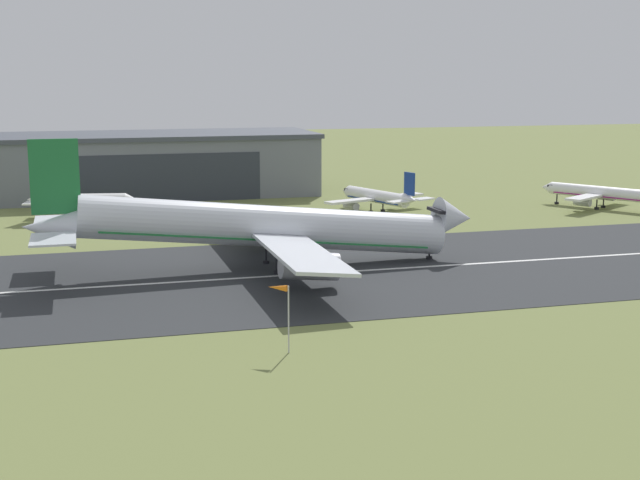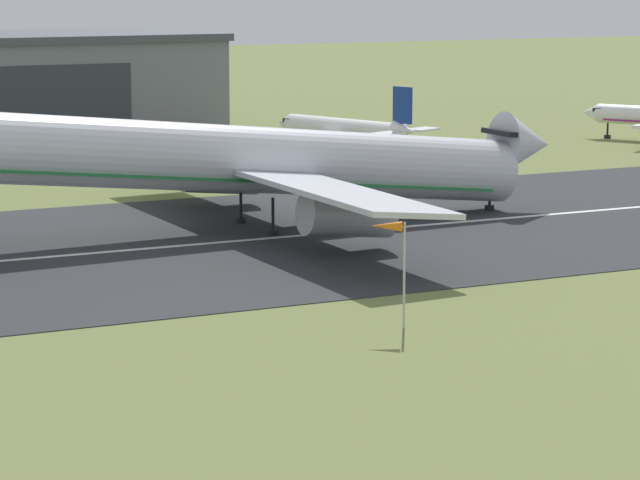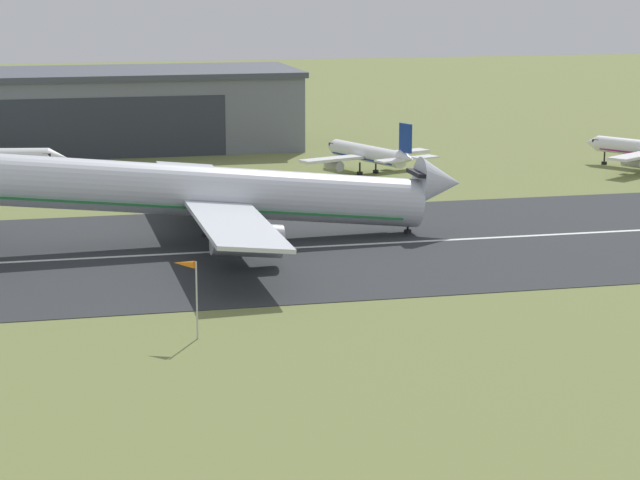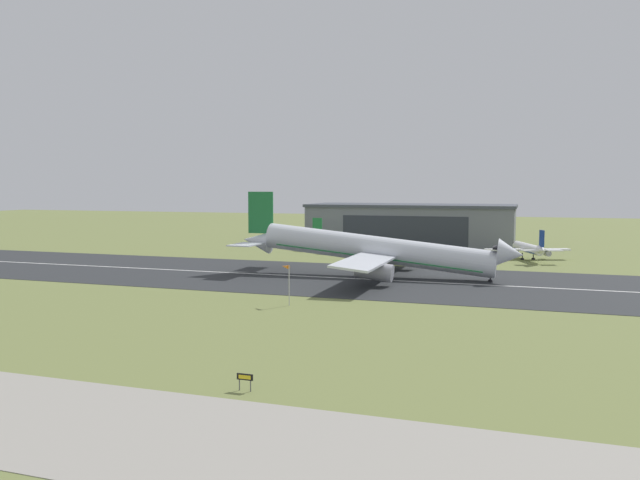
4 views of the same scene
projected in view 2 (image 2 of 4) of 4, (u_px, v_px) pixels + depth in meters
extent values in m
cylinder|color=silver|center=(251.00, 160.00, 119.85)|extent=(47.50, 5.33, 9.82)
cone|color=silver|center=(526.00, 143.00, 131.13)|extent=(5.26, 5.30, 5.73)
cube|color=black|center=(500.00, 133.00, 129.81)|extent=(1.14, 4.50, 0.54)
cube|color=#1E7238|center=(251.00, 178.00, 120.11)|extent=(42.31, 5.06, 4.30)
cube|color=silver|center=(341.00, 193.00, 108.10)|extent=(7.02, 22.62, 1.07)
cylinder|color=#A8A8B2|center=(347.00, 215.00, 110.64)|extent=(7.17, 3.29, 3.93)
cube|color=silver|center=(197.00, 152.00, 132.75)|extent=(7.02, 22.62, 1.07)
cylinder|color=#A8A8B2|center=(220.00, 175.00, 132.10)|extent=(7.17, 3.29, 3.93)
cylinder|color=black|center=(490.00, 193.00, 130.31)|extent=(0.24, 0.24, 3.00)
cylinder|color=black|center=(489.00, 208.00, 130.53)|extent=(0.84, 0.84, 0.44)
cylinder|color=black|center=(273.00, 217.00, 117.97)|extent=(0.24, 0.24, 3.00)
cylinder|color=black|center=(273.00, 233.00, 118.19)|extent=(0.84, 0.84, 0.44)
cylinder|color=black|center=(241.00, 205.00, 123.58)|extent=(0.24, 0.24, 3.00)
cylinder|color=black|center=(241.00, 221.00, 123.81)|extent=(0.84, 0.84, 0.44)
cylinder|color=white|center=(342.00, 129.00, 169.42)|extent=(7.70, 15.65, 2.34)
cone|color=white|center=(285.00, 123.00, 175.49)|extent=(2.93, 2.79, 2.34)
cone|color=white|center=(405.00, 131.00, 163.04)|extent=(2.95, 3.37, 2.11)
cube|color=black|center=(292.00, 120.00, 174.63)|extent=(2.25, 1.72, 0.44)
cube|color=navy|center=(342.00, 134.00, 169.54)|extent=(7.04, 14.13, 0.20)
cube|color=white|center=(375.00, 128.00, 173.94)|extent=(9.78, 5.64, 0.40)
cylinder|color=#A8A8B2|center=(367.00, 137.00, 173.91)|extent=(2.42, 3.36, 1.45)
cube|color=white|center=(303.00, 136.00, 165.47)|extent=(9.78, 5.64, 0.40)
cylinder|color=#A8A8B2|center=(304.00, 144.00, 166.53)|extent=(2.42, 3.36, 1.45)
cube|color=navy|center=(403.00, 105.00, 162.84)|extent=(1.15, 2.49, 3.98)
cube|color=white|center=(423.00, 129.00, 165.19)|extent=(4.14, 3.34, 0.24)
cube|color=white|center=(387.00, 134.00, 160.95)|extent=(4.14, 3.34, 0.24)
cylinder|color=black|center=(299.00, 142.00, 174.33)|extent=(0.24, 0.24, 1.78)
cylinder|color=black|center=(299.00, 148.00, 174.45)|extent=(0.84, 0.84, 0.44)
cylinder|color=black|center=(351.00, 146.00, 170.67)|extent=(0.24, 0.24, 1.78)
cylinder|color=black|center=(351.00, 152.00, 170.78)|extent=(0.84, 0.84, 0.44)
cylinder|color=black|center=(334.00, 148.00, 168.66)|extent=(0.24, 0.24, 1.78)
cylinder|color=black|center=(334.00, 154.00, 168.77)|extent=(0.84, 0.84, 0.44)
cone|color=white|center=(591.00, 113.00, 187.10)|extent=(3.11, 3.03, 2.35)
cube|color=black|center=(600.00, 109.00, 186.41)|extent=(2.27, 1.99, 0.44)
cylinder|color=black|center=(608.00, 131.00, 186.30)|extent=(0.24, 0.24, 1.89)
cylinder|color=black|center=(607.00, 137.00, 186.43)|extent=(0.84, 0.84, 0.44)
cylinder|color=#B7B7BC|center=(404.00, 275.00, 87.09)|extent=(0.14, 0.14, 6.23)
cone|color=orange|center=(386.00, 226.00, 86.73)|extent=(1.82, 1.52, 0.60)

